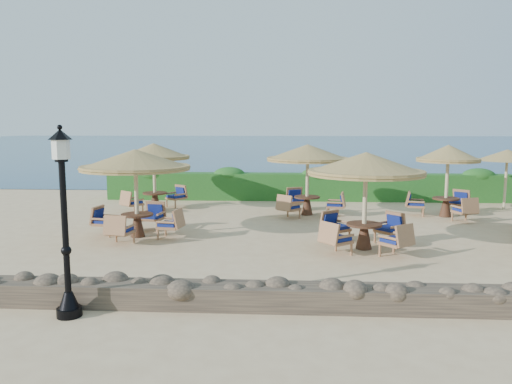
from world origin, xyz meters
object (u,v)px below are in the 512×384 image
cafe_set_1 (366,180)px  extra_parasol (507,155)px  cafe_set_5 (448,169)px  cafe_set_4 (308,163)px  cafe_set_3 (154,159)px  lamp_post (65,231)px  cafe_set_0 (136,173)px

cafe_set_1 → extra_parasol: bearing=45.8°
extra_parasol → cafe_set_5: cafe_set_5 is taller
cafe_set_4 → cafe_set_5: same height
cafe_set_1 → cafe_set_5: same height
cafe_set_3 → lamp_post: bearing=-83.1°
lamp_post → cafe_set_5: bearing=46.4°
cafe_set_1 → lamp_post: bearing=-139.0°
lamp_post → cafe_set_4: lamp_post is taller
cafe_set_1 → cafe_set_5: (3.76, 5.02, -0.15)m
lamp_post → extra_parasol: size_ratio=1.38×
extra_parasol → cafe_set_5: size_ratio=0.89×
lamp_post → cafe_set_3: lamp_post is taller
cafe_set_5 → cafe_set_4: bearing=179.2°
lamp_post → cafe_set_3: 11.10m
lamp_post → extra_parasol: lamp_post is taller
cafe_set_4 → cafe_set_5: (5.09, -0.07, -0.21)m
lamp_post → cafe_set_1: 7.93m
extra_parasol → cafe_set_5: 3.40m
extra_parasol → cafe_set_0: bearing=-156.7°
lamp_post → cafe_set_0: (-0.64, 6.30, 0.38)m
cafe_set_5 → extra_parasol: bearing=31.9°
extra_parasol → cafe_set_1: 9.50m
cafe_set_1 → cafe_set_0: bearing=170.6°
lamp_post → cafe_set_4: (4.65, 10.29, 0.41)m
cafe_set_0 → cafe_set_4: (5.29, 3.99, 0.03)m
cafe_set_0 → cafe_set_4: bearing=37.0°
cafe_set_3 → cafe_set_4: 6.03m
extra_parasol → cafe_set_3: bearing=-175.9°
lamp_post → cafe_set_1: lamp_post is taller
lamp_post → cafe_set_5: 14.12m
extra_parasol → cafe_set_4: 8.14m
cafe_set_0 → cafe_set_5: (10.38, 3.92, -0.17)m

